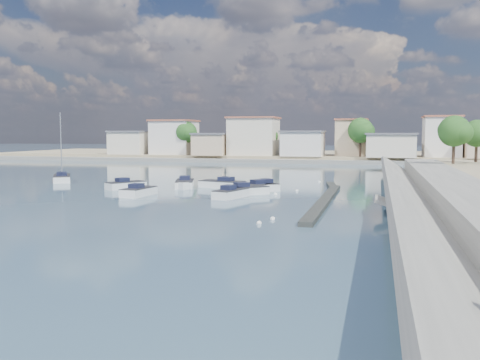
# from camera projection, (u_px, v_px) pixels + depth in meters

# --- Properties ---
(ground) EXTENTS (400.00, 400.00, 0.00)m
(ground) POSITION_uv_depth(u_px,v_px,m) (296.00, 176.00, 78.31)
(ground) COLOR #2B3D56
(ground) RESTS_ON ground
(seawall_walkway) EXTENTS (5.00, 90.00, 1.80)m
(seawall_walkway) POSITION_uv_depth(u_px,v_px,m) (458.00, 193.00, 47.58)
(seawall_walkway) COLOR slate
(seawall_walkway) RESTS_ON ground
(breakwater) EXTENTS (2.00, 31.02, 0.35)m
(breakwater) POSITION_uv_depth(u_px,v_px,m) (326.00, 197.00, 50.23)
(breakwater) COLOR black
(breakwater) RESTS_ON ground
(far_shore_land) EXTENTS (160.00, 40.00, 1.40)m
(far_shore_land) POSITION_uv_depth(u_px,v_px,m) (328.00, 156.00, 128.41)
(far_shore_land) COLOR gray
(far_shore_land) RESTS_ON ground
(far_shore_quay) EXTENTS (160.00, 2.50, 0.80)m
(far_shore_quay) POSITION_uv_depth(u_px,v_px,m) (319.00, 162.00, 108.18)
(far_shore_quay) COLOR slate
(far_shore_quay) RESTS_ON ground
(far_town) EXTENTS (113.01, 12.80, 8.35)m
(far_town) POSITION_uv_depth(u_px,v_px,m) (374.00, 139.00, 110.82)
(far_town) COLOR beige
(far_town) RESTS_ON far_shore_land
(shore_trees) EXTENTS (74.56, 38.32, 7.92)m
(shore_trees) POSITION_uv_depth(u_px,v_px,m) (361.00, 133.00, 102.81)
(shore_trees) COLOR #38281E
(shore_trees) RESTS_ON ground
(motorboat_a) EXTENTS (2.16, 5.13, 1.48)m
(motorboat_a) POSITION_uv_depth(u_px,v_px,m) (140.00, 192.00, 52.94)
(motorboat_a) COLOR white
(motorboat_a) RESTS_ON ground
(motorboat_b) EXTENTS (2.86, 4.81, 1.48)m
(motorboat_b) POSITION_uv_depth(u_px,v_px,m) (232.00, 194.00, 51.27)
(motorboat_b) COLOR white
(motorboat_b) RESTS_ON ground
(motorboat_c) EXTENTS (5.96, 3.38, 1.48)m
(motorboat_c) POSITION_uv_depth(u_px,v_px,m) (220.00, 184.00, 60.58)
(motorboat_c) COLOR white
(motorboat_c) RESTS_ON ground
(motorboat_d) EXTENTS (4.26, 4.51, 1.48)m
(motorboat_d) POSITION_uv_depth(u_px,v_px,m) (252.00, 188.00, 56.33)
(motorboat_d) COLOR white
(motorboat_d) RESTS_ON ground
(motorboat_e) EXTENTS (3.85, 4.60, 1.48)m
(motorboat_e) POSITION_uv_depth(u_px,v_px,m) (128.00, 185.00, 59.50)
(motorboat_e) COLOR white
(motorboat_e) RESTS_ON ground
(motorboat_f) EXTENTS (3.79, 4.14, 1.48)m
(motorboat_f) POSITION_uv_depth(u_px,v_px,m) (264.00, 186.00, 58.36)
(motorboat_f) COLOR white
(motorboat_f) RESTS_ON ground
(motorboat_g) EXTENTS (3.35, 5.69, 1.48)m
(motorboat_g) POSITION_uv_depth(u_px,v_px,m) (185.00, 184.00, 60.82)
(motorboat_g) COLOR white
(motorboat_g) RESTS_ON ground
(motorboat_h) EXTENTS (4.60, 4.36, 1.48)m
(motorboat_h) POSITION_uv_depth(u_px,v_px,m) (248.00, 191.00, 53.84)
(motorboat_h) COLOR white
(motorboat_h) RESTS_ON ground
(sailboat) EXTENTS (4.90, 6.16, 9.00)m
(sailboat) POSITION_uv_depth(u_px,v_px,m) (62.00, 178.00, 68.61)
(sailboat) COLOR white
(sailboat) RESTS_ON ground
(mooring_buoys) EXTENTS (5.85, 32.67, 0.36)m
(mooring_buoys) POSITION_uv_depth(u_px,v_px,m) (284.00, 196.00, 52.16)
(mooring_buoys) COLOR white
(mooring_buoys) RESTS_ON ground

